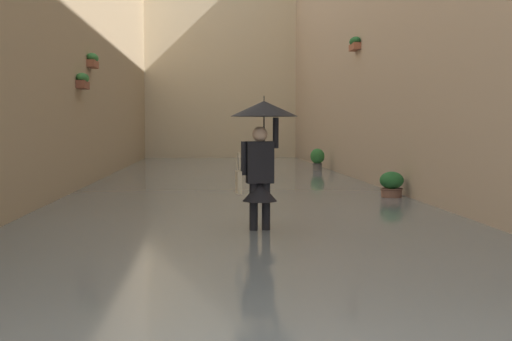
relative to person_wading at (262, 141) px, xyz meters
The scene contains 6 objects.
ground_plane 7.77m from the person_wading, 88.46° to the right, with size 72.66×72.66×0.00m, color #605B56.
flood_water 7.76m from the person_wading, 88.46° to the right, with size 8.07×35.06×0.12m, color slate.
building_facade_far 23.42m from the person_wading, 89.49° to the right, with size 10.87×1.80×10.84m, color beige.
person_wading is the anchor object (origin of this frame).
potted_plant_far_left 5.32m from the person_wading, 126.35° to the right, with size 0.50×0.50×0.66m.
potted_plant_near_left 13.11m from the person_wading, 102.96° to the right, with size 0.48×0.48×0.86m.
Camera 1 is at (0.53, 2.33, 1.59)m, focal length 45.56 mm.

